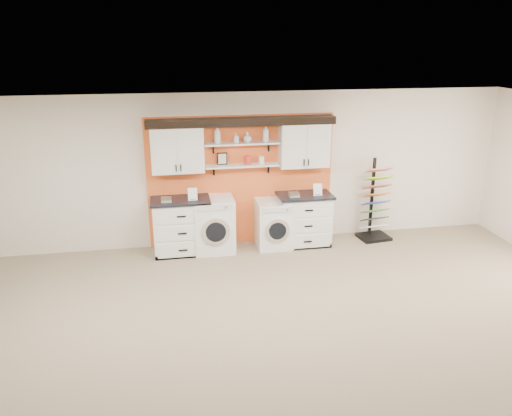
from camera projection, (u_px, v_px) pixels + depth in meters
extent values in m
plane|color=#8B755D|center=(292.00, 369.00, 5.86)|extent=(10.00, 10.00, 0.00)
plane|color=white|center=(299.00, 132.00, 4.95)|extent=(10.00, 10.00, 0.00)
plane|color=beige|center=(241.00, 170.00, 9.13)|extent=(10.00, 0.00, 10.00)
cube|color=orange|center=(241.00, 181.00, 9.16)|extent=(3.40, 0.07, 2.40)
cube|color=white|center=(177.00, 148.00, 8.60)|extent=(0.90, 0.34, 0.84)
cube|color=white|center=(164.00, 151.00, 8.40)|extent=(0.42, 0.01, 0.78)
cube|color=white|center=(191.00, 150.00, 8.47)|extent=(0.42, 0.01, 0.78)
cube|color=white|center=(304.00, 144.00, 8.97)|extent=(0.90, 0.34, 0.84)
cube|color=white|center=(295.00, 146.00, 8.77)|extent=(0.42, 0.01, 0.78)
cube|color=white|center=(319.00, 145.00, 8.85)|extent=(0.42, 0.01, 0.78)
cube|color=white|center=(242.00, 165.00, 8.90)|extent=(1.32, 0.28, 0.03)
cube|color=white|center=(242.00, 143.00, 8.77)|extent=(1.32, 0.28, 0.03)
cube|color=black|center=(242.00, 120.00, 8.66)|extent=(3.30, 0.40, 0.10)
cube|color=black|center=(243.00, 126.00, 8.50)|extent=(3.30, 0.04, 0.04)
cube|color=black|center=(222.00, 159.00, 8.85)|extent=(0.18, 0.02, 0.22)
cube|color=beige|center=(222.00, 159.00, 8.84)|extent=(0.14, 0.01, 0.18)
cylinder|color=red|center=(248.00, 160.00, 8.88)|extent=(0.11, 0.11, 0.16)
cylinder|color=silver|center=(261.00, 160.00, 8.93)|extent=(0.10, 0.10, 0.14)
cube|color=white|center=(182.00, 227.00, 8.91)|extent=(0.97, 0.60, 0.97)
cube|color=black|center=(183.00, 256.00, 8.80)|extent=(0.97, 0.06, 0.08)
cube|color=black|center=(180.00, 200.00, 8.74)|extent=(1.04, 0.66, 0.04)
cube|color=white|center=(181.00, 216.00, 8.52)|extent=(0.88, 0.02, 0.27)
cube|color=white|center=(182.00, 233.00, 8.62)|extent=(0.88, 0.02, 0.27)
cube|color=white|center=(183.00, 250.00, 8.72)|extent=(0.88, 0.02, 0.27)
cube|color=white|center=(304.00, 220.00, 9.29)|extent=(0.94, 0.60, 0.94)
cube|color=black|center=(307.00, 247.00, 9.18)|extent=(0.94, 0.06, 0.07)
cube|color=black|center=(305.00, 195.00, 9.13)|extent=(1.00, 0.66, 0.04)
cube|color=white|center=(309.00, 210.00, 8.91)|extent=(0.85, 0.02, 0.26)
cube|color=white|center=(308.00, 226.00, 9.01)|extent=(0.85, 0.02, 0.26)
cube|color=white|center=(308.00, 241.00, 9.11)|extent=(0.85, 0.02, 0.26)
cube|color=white|center=(214.00, 224.00, 9.00)|extent=(0.72, 0.66, 1.00)
cube|color=silver|center=(215.00, 208.00, 8.55)|extent=(0.61, 0.02, 0.11)
cylinder|color=silver|center=(216.00, 232.00, 8.69)|extent=(0.50, 0.05, 0.50)
cylinder|color=black|center=(216.00, 232.00, 8.67)|extent=(0.36, 0.03, 0.36)
cube|color=white|center=(273.00, 223.00, 9.20)|extent=(0.63, 0.66, 0.88)
cube|color=silver|center=(278.00, 210.00, 8.77)|extent=(0.54, 0.02, 0.09)
cylinder|color=silver|center=(277.00, 231.00, 8.90)|extent=(0.45, 0.05, 0.45)
cylinder|color=black|center=(278.00, 231.00, 8.87)|extent=(0.32, 0.03, 0.32)
cube|color=black|center=(373.00, 237.00, 9.67)|extent=(0.62, 0.54, 0.06)
cube|color=black|center=(372.00, 196.00, 9.57)|extent=(0.05, 0.05, 1.51)
cube|color=silver|center=(374.00, 227.00, 9.62)|extent=(0.50, 0.32, 0.14)
cube|color=black|center=(374.00, 219.00, 9.57)|extent=(0.50, 0.32, 0.14)
cube|color=#318424|center=(375.00, 211.00, 9.52)|extent=(0.50, 0.32, 0.14)
cube|color=#322D9F|center=(376.00, 203.00, 9.47)|extent=(0.50, 0.32, 0.14)
cube|color=orange|center=(376.00, 195.00, 9.41)|extent=(0.50, 0.32, 0.14)
cube|color=#924E3D|center=(377.00, 187.00, 9.36)|extent=(0.50, 0.32, 0.14)
cube|color=#A3EF19|center=(378.00, 178.00, 9.31)|extent=(0.50, 0.32, 0.14)
cube|color=#FB6F76|center=(378.00, 170.00, 9.26)|extent=(0.50, 0.32, 0.14)
imported|color=silver|center=(217.00, 135.00, 8.64)|extent=(0.16, 0.16, 0.31)
imported|color=silver|center=(236.00, 138.00, 8.72)|extent=(0.09, 0.09, 0.17)
imported|color=silver|center=(247.00, 137.00, 8.75)|extent=(0.15, 0.15, 0.18)
imported|color=silver|center=(266.00, 133.00, 8.79)|extent=(0.16, 0.16, 0.31)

